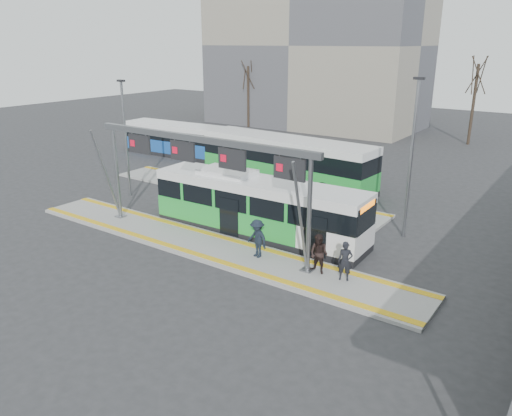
% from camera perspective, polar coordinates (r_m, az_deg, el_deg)
% --- Properties ---
extents(ground, '(120.00, 120.00, 0.00)m').
position_cam_1_polar(ground, '(24.42, -5.81, -4.44)').
color(ground, '#2D2D30').
rests_on(ground, ground).
extents(platform_main, '(22.00, 3.00, 0.15)m').
position_cam_1_polar(platform_main, '(24.39, -5.81, -4.28)').
color(platform_main, gray).
rests_on(platform_main, ground).
extents(platform_second, '(20.00, 3.00, 0.15)m').
position_cam_1_polar(platform_second, '(32.61, -1.95, 1.75)').
color(platform_second, gray).
rests_on(platform_second, ground).
extents(tactile_main, '(22.00, 2.65, 0.02)m').
position_cam_1_polar(tactile_main, '(24.36, -5.82, -4.09)').
color(tactile_main, yellow).
rests_on(tactile_main, platform_main).
extents(tactile_second, '(20.00, 0.35, 0.02)m').
position_cam_1_polar(tactile_second, '(33.47, -0.77, 2.36)').
color(tactile_second, yellow).
rests_on(tactile_second, platform_second).
extents(gantry, '(13.00, 1.68, 5.20)m').
position_cam_1_polar(gantry, '(23.50, -6.39, 5.65)').
color(gantry, slate).
rests_on(gantry, platform_main).
extents(apartment_block, '(24.50, 12.50, 18.40)m').
position_cam_1_polar(apartment_block, '(60.23, 6.91, 18.17)').
color(apartment_block, gray).
rests_on(apartment_block, ground).
extents(hero_bus, '(11.65, 2.86, 3.18)m').
position_cam_1_polar(hero_bus, '(25.41, 0.18, 0.10)').
color(hero_bus, black).
rests_on(hero_bus, ground).
extents(bg_bus_green, '(13.11, 3.60, 3.24)m').
position_cam_1_polar(bg_bus_green, '(34.62, 3.41, 5.34)').
color(bg_bus_green, black).
rests_on(bg_bus_green, ground).
extents(bg_bus_blue, '(10.71, 2.95, 2.76)m').
position_cam_1_polar(bg_bus_blue, '(43.80, -8.58, 7.66)').
color(bg_bus_blue, black).
rests_on(bg_bus_blue, ground).
extents(passenger_a, '(0.71, 0.59, 1.66)m').
position_cam_1_polar(passenger_a, '(20.75, 10.15, -6.01)').
color(passenger_a, black).
rests_on(passenger_a, platform_main).
extents(passenger_b, '(0.88, 0.71, 1.73)m').
position_cam_1_polar(passenger_b, '(21.18, 7.19, -5.23)').
color(passenger_b, black).
rests_on(passenger_b, platform_main).
extents(passenger_c, '(1.27, 0.90, 1.78)m').
position_cam_1_polar(passenger_c, '(22.54, 0.14, -3.49)').
color(passenger_c, black).
rests_on(passenger_c, platform_main).
extents(tree_left, '(1.40, 1.40, 8.09)m').
position_cam_1_polar(tree_left, '(51.64, 14.49, 14.27)').
color(tree_left, '#382B21').
rests_on(tree_left, ground).
extents(tree_mid, '(1.40, 1.40, 8.50)m').
position_cam_1_polar(tree_mid, '(51.91, 23.96, 13.67)').
color(tree_mid, '#382B21').
rests_on(tree_mid, ground).
extents(tree_far, '(1.40, 1.40, 7.71)m').
position_cam_1_polar(tree_far, '(58.03, -0.91, 14.96)').
color(tree_far, '#382B21').
rests_on(tree_far, ground).
extents(lamp_west, '(0.50, 0.25, 7.29)m').
position_cam_1_polar(lamp_west, '(32.38, -14.69, 7.97)').
color(lamp_west, slate).
rests_on(lamp_west, ground).
extents(lamp_east, '(0.50, 0.25, 7.92)m').
position_cam_1_polar(lamp_east, '(25.45, 17.33, 5.70)').
color(lamp_east, slate).
rests_on(lamp_east, ground).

